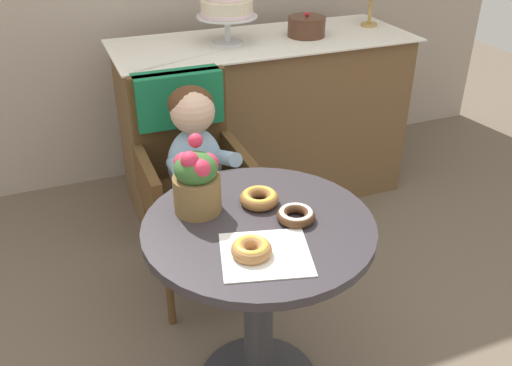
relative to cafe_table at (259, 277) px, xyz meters
name	(u,v)px	position (x,y,z in m)	size (l,w,h in m)	color
cafe_table	(259,277)	(0.00, 0.00, 0.00)	(0.72, 0.72, 0.72)	#332D33
wicker_chair	(187,152)	(-0.04, 0.71, 0.13)	(0.42, 0.45, 0.95)	brown
seated_child	(197,160)	(-0.04, 0.55, 0.17)	(0.27, 0.32, 0.73)	#8CADCC
paper_napkin	(266,254)	(-0.04, -0.16, 0.21)	(0.25, 0.23, 0.00)	white
donut_front	(296,215)	(0.11, -0.03, 0.23)	(0.12, 0.12, 0.03)	#4C2D19
donut_mid	(251,249)	(-0.08, -0.14, 0.24)	(0.12, 0.12, 0.04)	#AD7542
donut_side	(259,198)	(0.04, 0.10, 0.23)	(0.13, 0.13, 0.04)	#936033
flower_vase	(197,179)	(-0.15, 0.14, 0.32)	(0.15, 0.15, 0.24)	brown
display_counter	(264,120)	(0.55, 1.30, -0.05)	(1.56, 0.62, 0.90)	brown
tiered_cake_stand	(227,3)	(0.35, 1.30, 0.59)	(0.30, 0.30, 0.33)	silver
round_layer_cake	(307,26)	(0.78, 1.28, 0.44)	(0.20, 0.20, 0.13)	#4C2D1E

